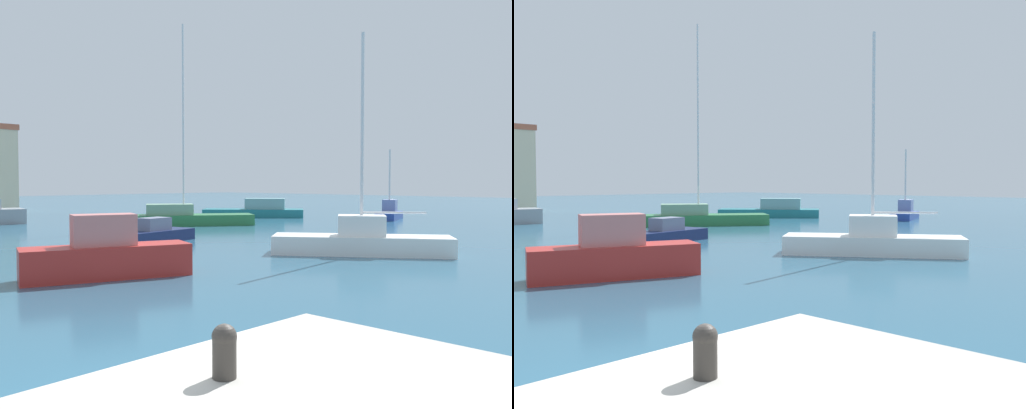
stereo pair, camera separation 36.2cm
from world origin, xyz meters
TOP-DOWN VIEW (x-y plane):
  - water at (15.00, 20.00)m, footprint 160.00×160.00m
  - mooring_bollard at (-0.41, -1.62)m, footprint 0.24×0.24m
  - sailboat_green_far_left at (18.52, 22.64)m, footprint 8.54×6.97m
  - motorboat_red_distant_east at (4.79, 8.95)m, footprint 4.94×2.91m
  - motorboat_navy_far_right at (11.23, 15.79)m, footprint 4.84×2.23m
  - sailboat_blue_inner_mooring at (32.87, 15.96)m, footprint 4.77×2.94m
  - motorboat_teal_near_pier at (27.80, 24.80)m, footprint 6.71×7.47m
  - sailboat_white_center_channel at (14.38, 6.46)m, footprint 5.31×6.62m

SIDE VIEW (x-z plane):
  - water at x=15.00m, z-range 0.00..0.00m
  - motorboat_navy_far_right at x=11.23m, z-range -0.20..0.93m
  - sailboat_blue_inner_mooring at x=32.87m, z-range -2.11..3.06m
  - motorboat_teal_near_pier at x=27.80m, z-range -0.23..1.24m
  - sailboat_white_center_channel at x=14.38m, z-range -3.71..4.76m
  - sailboat_green_far_left at x=18.52m, z-range -5.84..6.91m
  - motorboat_red_distant_east at x=4.79m, z-range -0.27..1.58m
  - mooring_bollard at x=-0.41m, z-range 1.02..1.53m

